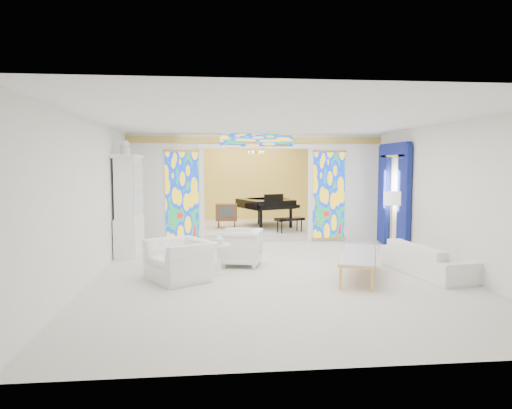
{
  "coord_description": "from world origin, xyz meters",
  "views": [
    {
      "loc": [
        -1.3,
        -10.54,
        2.15
      ],
      "look_at": [
        -0.19,
        0.2,
        1.21
      ],
      "focal_mm": 32.0,
      "sensor_mm": 36.0,
      "label": 1
    }
  ],
  "objects": [
    {
      "name": "alcove_platform",
      "position": [
        0.0,
        4.1,
        0.09
      ],
      "size": [
        6.8,
        3.8,
        0.18
      ],
      "primitive_type": "cube",
      "color": "silver",
      "rests_on": "floor"
    },
    {
      "name": "wall_left",
      "position": [
        -3.5,
        0.0,
        1.5
      ],
      "size": [
        0.02,
        12.0,
        3.0
      ],
      "primitive_type": "cube",
      "color": "white",
      "rests_on": "floor"
    },
    {
      "name": "stained_glass_right",
      "position": [
        2.03,
        1.89,
        1.3
      ],
      "size": [
        0.9,
        0.04,
        2.4
      ],
      "primitive_type": "cube",
      "color": "gold",
      "rests_on": "partition_wall"
    },
    {
      "name": "coffee_table",
      "position": [
        1.52,
        -2.21,
        0.42
      ],
      "size": [
        1.32,
        2.15,
        0.46
      ],
      "rotation": [
        0.0,
        0.0,
        -0.36
      ],
      "color": "silver",
      "rests_on": "floor"
    },
    {
      "name": "wall_front",
      "position": [
        0.0,
        -6.0,
        1.5
      ],
      "size": [
        7.0,
        0.02,
        3.0
      ],
      "primitive_type": "cube",
      "color": "white",
      "rests_on": "floor"
    },
    {
      "name": "partition_wall",
      "position": [
        0.0,
        2.0,
        1.65
      ],
      "size": [
        7.0,
        0.22,
        3.0
      ],
      "color": "white",
      "rests_on": "floor"
    },
    {
      "name": "wall_right",
      "position": [
        3.5,
        0.0,
        1.5
      ],
      "size": [
        0.02,
        12.0,
        3.0
      ],
      "primitive_type": "cube",
      "color": "white",
      "rests_on": "floor"
    },
    {
      "name": "blue_drapes",
      "position": [
        3.4,
        0.7,
        1.58
      ],
      "size": [
        0.14,
        1.85,
        2.65
      ],
      "color": "navy",
      "rests_on": "wall_right"
    },
    {
      "name": "side_table",
      "position": [
        -1.12,
        -1.62,
        0.39
      ],
      "size": [
        0.53,
        0.53,
        0.59
      ],
      "rotation": [
        0.0,
        0.0,
        0.11
      ],
      "color": "white",
      "rests_on": "floor"
    },
    {
      "name": "armchair_right",
      "position": [
        -0.64,
        -0.92,
        0.39
      ],
      "size": [
        1.04,
        1.02,
        0.78
      ],
      "primitive_type": "imported",
      "rotation": [
        0.0,
        0.0,
        -1.82
      ],
      "color": "silver",
      "rests_on": "floor"
    },
    {
      "name": "grand_piano",
      "position": [
        0.57,
        3.98,
        0.9
      ],
      "size": [
        1.98,
        3.0,
        1.07
      ],
      "rotation": [
        0.0,
        0.0,
        0.39
      ],
      "color": "black",
      "rests_on": "alcove_platform"
    },
    {
      "name": "armchair_left",
      "position": [
        -1.85,
        -2.05,
        0.37
      ],
      "size": [
        1.45,
        1.5,
        0.74
      ],
      "primitive_type": "imported",
      "rotation": [
        0.0,
        0.0,
        -1.01
      ],
      "color": "white",
      "rests_on": "floor"
    },
    {
      "name": "chandelier",
      "position": [
        0.2,
        4.0,
        2.55
      ],
      "size": [
        0.48,
        0.48,
        0.3
      ],
      "primitive_type": "cylinder",
      "color": "gold",
      "rests_on": "ceiling"
    },
    {
      "name": "gold_curtain_back",
      "position": [
        0.0,
        5.88,
        1.5
      ],
      "size": [
        6.7,
        0.1,
        2.9
      ],
      "primitive_type": "cube",
      "color": "gold",
      "rests_on": "wall_back"
    },
    {
      "name": "tv_console",
      "position": [
        -0.77,
        3.65,
        0.67
      ],
      "size": [
        0.69,
        0.5,
        0.75
      ],
      "rotation": [
        0.0,
        0.0,
        -0.1
      ],
      "color": "brown",
      "rests_on": "alcove_platform"
    },
    {
      "name": "sofa",
      "position": [
        2.95,
        -2.12,
        0.31
      ],
      "size": [
        1.17,
        2.2,
        0.61
      ],
      "primitive_type": "imported",
      "rotation": [
        0.0,
        0.0,
        1.75
      ],
      "color": "white",
      "rests_on": "floor"
    },
    {
      "name": "floor",
      "position": [
        0.0,
        0.0,
        0.0
      ],
      "size": [
        12.0,
        12.0,
        0.0
      ],
      "primitive_type": "plane",
      "color": "silver",
      "rests_on": "ground"
    },
    {
      "name": "china_cabinet",
      "position": [
        -3.22,
        0.6,
        1.17
      ],
      "size": [
        0.56,
        1.46,
        2.72
      ],
      "color": "white",
      "rests_on": "floor"
    },
    {
      "name": "stained_glass_left",
      "position": [
        -2.03,
        1.89,
        1.3
      ],
      "size": [
        0.9,
        0.04,
        2.4
      ],
      "primitive_type": "cube",
      "color": "gold",
      "rests_on": "partition_wall"
    },
    {
      "name": "wall_back",
      "position": [
        0.0,
        6.0,
        1.5
      ],
      "size": [
        7.0,
        0.02,
        3.0
      ],
      "primitive_type": "cube",
      "color": "white",
      "rests_on": "floor"
    },
    {
      "name": "stained_glass_transom",
      "position": [
        0.0,
        1.89,
        2.82
      ],
      "size": [
        2.0,
        0.04,
        0.34
      ],
      "primitive_type": "cube",
      "color": "gold",
      "rests_on": "partition_wall"
    },
    {
      "name": "ceiling",
      "position": [
        0.0,
        0.0,
        3.0
      ],
      "size": [
        7.0,
        12.0,
        0.02
      ],
      "primitive_type": "cube",
      "color": "white",
      "rests_on": "wall_back"
    },
    {
      "name": "vase",
      "position": [
        -1.12,
        -1.62,
        0.7
      ],
      "size": [
        0.26,
        0.26,
        0.21
      ],
      "primitive_type": "imported",
      "rotation": [
        0.0,
        0.0,
        0.38
      ],
      "color": "silver",
      "rests_on": "side_table"
    },
    {
      "name": "floor_lamp",
      "position": [
        2.8,
        -0.68,
        1.32
      ],
      "size": [
        0.45,
        0.45,
        1.55
      ],
      "rotation": [
        0.0,
        0.0,
        -0.23
      ],
      "color": "gold",
      "rests_on": "floor"
    }
  ]
}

